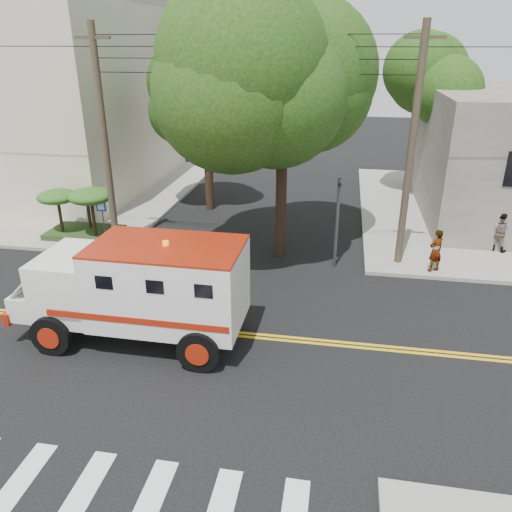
# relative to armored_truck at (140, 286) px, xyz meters

# --- Properties ---
(ground) EXTENTS (100.00, 100.00, 0.00)m
(ground) POSITION_rel_armored_truck_xyz_m (1.68, 0.68, -1.77)
(ground) COLOR black
(ground) RESTS_ON ground
(sidewalk_nw) EXTENTS (17.00, 17.00, 0.15)m
(sidewalk_nw) POSITION_rel_armored_truck_xyz_m (-11.82, 14.18, -1.69)
(sidewalk_nw) COLOR gray
(sidewalk_nw) RESTS_ON ground
(building_left) EXTENTS (16.00, 14.00, 10.00)m
(building_left) POSITION_rel_armored_truck_xyz_m (-13.82, 15.68, 3.38)
(building_left) COLOR beige
(building_left) RESTS_ON sidewalk_nw
(utility_pole_left) EXTENTS (0.28, 0.28, 9.00)m
(utility_pole_left) POSITION_rel_armored_truck_xyz_m (-3.92, 6.68, 2.73)
(utility_pole_left) COLOR #382D23
(utility_pole_left) RESTS_ON ground
(utility_pole_right) EXTENTS (0.28, 0.28, 9.00)m
(utility_pole_right) POSITION_rel_armored_truck_xyz_m (7.98, 6.88, 2.73)
(utility_pole_right) COLOR #382D23
(utility_pole_right) RESTS_ON ground
(tree_main) EXTENTS (6.08, 5.70, 9.85)m
(tree_main) POSITION_rel_armored_truck_xyz_m (3.62, 6.89, 5.43)
(tree_main) COLOR black
(tree_main) RESTS_ON ground
(tree_left) EXTENTS (4.48, 4.20, 7.70)m
(tree_left) POSITION_rel_armored_truck_xyz_m (-1.00, 12.47, 3.96)
(tree_left) COLOR black
(tree_left) RESTS_ON ground
(tree_right) EXTENTS (4.80, 4.50, 8.20)m
(tree_right) POSITION_rel_armored_truck_xyz_m (10.53, 16.45, 4.33)
(tree_right) COLOR black
(tree_right) RESTS_ON ground
(traffic_signal) EXTENTS (0.15, 0.18, 3.60)m
(traffic_signal) POSITION_rel_armored_truck_xyz_m (5.48, 6.28, 0.46)
(traffic_signal) COLOR #3F3F42
(traffic_signal) RESTS_ON ground
(accessibility_sign) EXTENTS (0.45, 0.10, 2.02)m
(accessibility_sign) POSITION_rel_armored_truck_xyz_m (-4.52, 6.85, -0.40)
(accessibility_sign) COLOR #3F3F42
(accessibility_sign) RESTS_ON ground
(palm_planter) EXTENTS (3.52, 2.63, 2.36)m
(palm_planter) POSITION_rel_armored_truck_xyz_m (-5.75, 7.31, -0.12)
(palm_planter) COLOR #1E3314
(palm_planter) RESTS_ON sidewalk_nw
(armored_truck) EXTENTS (6.85, 2.84, 3.10)m
(armored_truck) POSITION_rel_armored_truck_xyz_m (0.00, 0.00, 0.00)
(armored_truck) COLOR silver
(armored_truck) RESTS_ON ground
(pedestrian_a) EXTENTS (0.73, 0.68, 1.68)m
(pedestrian_a) POSITION_rel_armored_truck_xyz_m (9.24, 6.18, -0.78)
(pedestrian_a) COLOR gray
(pedestrian_a) RESTS_ON sidewalk_ne
(pedestrian_b) EXTENTS (1.01, 0.94, 1.67)m
(pedestrian_b) POSITION_rel_armored_truck_xyz_m (12.18, 8.79, -0.78)
(pedestrian_b) COLOR gray
(pedestrian_b) RESTS_ON sidewalk_ne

